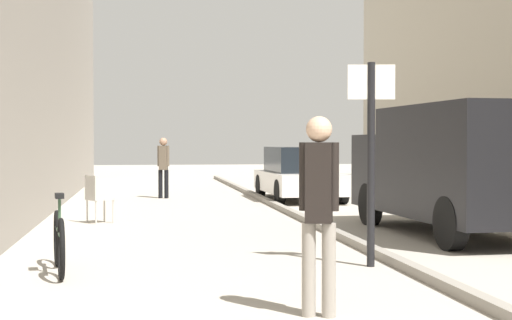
{
  "coord_description": "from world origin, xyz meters",
  "views": [
    {
      "loc": [
        -1.67,
        -1.23,
        1.59
      ],
      "look_at": [
        0.15,
        10.8,
        1.3
      ],
      "focal_mm": 54.06,
      "sensor_mm": 36.0,
      "label": 1
    }
  ],
  "objects_px": {
    "pedestrian_main_foreground": "(319,201)",
    "bicycle_leaning": "(59,242)",
    "parked_car": "(299,174)",
    "delivery_van": "(454,166)",
    "pedestrian_mid_block": "(163,163)",
    "street_sign_post": "(371,145)",
    "cafe_chair_near_window": "(96,195)"
  },
  "relations": [
    {
      "from": "pedestrian_main_foreground",
      "to": "street_sign_post",
      "type": "height_order",
      "value": "street_sign_post"
    },
    {
      "from": "parked_car",
      "to": "bicycle_leaning",
      "type": "distance_m",
      "value": 12.19
    },
    {
      "from": "bicycle_leaning",
      "to": "pedestrian_main_foreground",
      "type": "bearing_deg",
      "value": -55.28
    },
    {
      "from": "pedestrian_mid_block",
      "to": "delivery_van",
      "type": "distance_m",
      "value": 10.46
    },
    {
      "from": "pedestrian_main_foreground",
      "to": "delivery_van",
      "type": "xyz_separation_m",
      "value": [
        3.67,
        5.59,
        0.13
      ]
    },
    {
      "from": "pedestrian_mid_block",
      "to": "cafe_chair_near_window",
      "type": "height_order",
      "value": "pedestrian_mid_block"
    },
    {
      "from": "parked_car",
      "to": "street_sign_post",
      "type": "relative_size",
      "value": 1.63
    },
    {
      "from": "pedestrian_main_foreground",
      "to": "pedestrian_mid_block",
      "type": "relative_size",
      "value": 1.07
    },
    {
      "from": "bicycle_leaning",
      "to": "parked_car",
      "type": "bearing_deg",
      "value": 56.0
    },
    {
      "from": "pedestrian_mid_block",
      "to": "parked_car",
      "type": "relative_size",
      "value": 0.4
    },
    {
      "from": "street_sign_post",
      "to": "pedestrian_main_foreground",
      "type": "bearing_deg",
      "value": 73.56
    },
    {
      "from": "parked_car",
      "to": "street_sign_post",
      "type": "height_order",
      "value": "street_sign_post"
    },
    {
      "from": "pedestrian_mid_block",
      "to": "cafe_chair_near_window",
      "type": "distance_m",
      "value": 6.67
    },
    {
      "from": "pedestrian_main_foreground",
      "to": "bicycle_leaning",
      "type": "distance_m",
      "value": 3.83
    },
    {
      "from": "pedestrian_main_foreground",
      "to": "pedestrian_mid_block",
      "type": "distance_m",
      "value": 15.0
    },
    {
      "from": "pedestrian_mid_block",
      "to": "street_sign_post",
      "type": "relative_size",
      "value": 0.66
    },
    {
      "from": "street_sign_post",
      "to": "cafe_chair_near_window",
      "type": "distance_m",
      "value": 7.02
    },
    {
      "from": "delivery_van",
      "to": "parked_car",
      "type": "height_order",
      "value": "delivery_van"
    },
    {
      "from": "street_sign_post",
      "to": "cafe_chair_near_window",
      "type": "height_order",
      "value": "street_sign_post"
    },
    {
      "from": "delivery_van",
      "to": "street_sign_post",
      "type": "distance_m",
      "value": 3.79
    },
    {
      "from": "pedestrian_main_foreground",
      "to": "parked_car",
      "type": "bearing_deg",
      "value": 97.21
    },
    {
      "from": "pedestrian_main_foreground",
      "to": "street_sign_post",
      "type": "relative_size",
      "value": 0.7
    },
    {
      "from": "street_sign_post",
      "to": "bicycle_leaning",
      "type": "bearing_deg",
      "value": 8.18
    },
    {
      "from": "pedestrian_mid_block",
      "to": "bicycle_leaning",
      "type": "relative_size",
      "value": 0.97
    },
    {
      "from": "pedestrian_main_foreground",
      "to": "delivery_van",
      "type": "height_order",
      "value": "delivery_van"
    },
    {
      "from": "pedestrian_mid_block",
      "to": "pedestrian_main_foreground",
      "type": "bearing_deg",
      "value": 108.14
    },
    {
      "from": "pedestrian_main_foreground",
      "to": "parked_car",
      "type": "distance_m",
      "value": 14.01
    },
    {
      "from": "parked_car",
      "to": "pedestrian_main_foreground",
      "type": "bearing_deg",
      "value": -101.99
    },
    {
      "from": "bicycle_leaning",
      "to": "cafe_chair_near_window",
      "type": "distance_m",
      "value": 5.74
    },
    {
      "from": "parked_car",
      "to": "bicycle_leaning",
      "type": "bearing_deg",
      "value": -116.53
    },
    {
      "from": "delivery_van",
      "to": "cafe_chair_near_window",
      "type": "relative_size",
      "value": 5.47
    },
    {
      "from": "cafe_chair_near_window",
      "to": "bicycle_leaning",
      "type": "bearing_deg",
      "value": -31.42
    }
  ]
}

